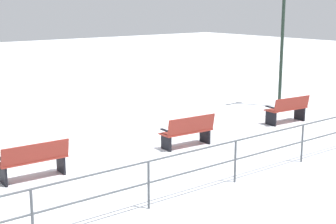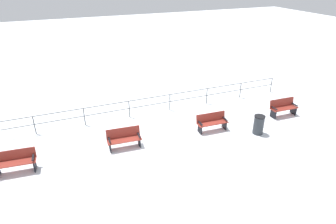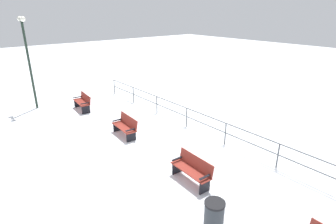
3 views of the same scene
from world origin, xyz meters
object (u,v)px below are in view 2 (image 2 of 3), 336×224
bench_third (212,122)px  bench_fourth (283,107)px  trash_bin (259,125)px  bench_second (124,138)px  bench_nearest (15,161)px

bench_third → bench_fourth: size_ratio=1.01×
bench_fourth → trash_bin: (1.11, -2.51, -0.00)m
bench_second → bench_fourth: (0.19, 8.95, 0.03)m
bench_nearest → bench_fourth: (0.06, 13.42, 0.01)m
bench_nearest → bench_second: bearing=96.6°
bench_fourth → bench_nearest: bearing=-88.1°
bench_nearest → bench_second: 4.48m
bench_nearest → bench_third: size_ratio=1.01×
bench_nearest → bench_second: size_ratio=1.01×
bench_third → bench_nearest: bearing=-87.6°
bench_fourth → trash_bin: size_ratio=1.64×
bench_second → trash_bin: bearing=82.8°
bench_nearest → trash_bin: bearing=88.8°
trash_bin → bench_fourth: bearing=113.9°
bench_nearest → bench_fourth: bearing=94.7°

